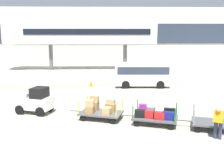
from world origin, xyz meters
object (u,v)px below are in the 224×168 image
object	(u,v)px
baggage_tug	(35,101)
baggage_cart_tail	(215,123)
baggage_cart_middle	(155,115)
safety_cone_near	(91,83)
baggage_cart_lead	(100,109)
shuttle_van	(142,73)
baggage_handler	(218,121)

from	to	relation	value
baggage_tug	baggage_cart_tail	size ratio (longest dim) A/B	0.76
baggage_tug	baggage_cart_middle	bearing A→B (deg)	-18.04
safety_cone_near	baggage_cart_lead	bearing A→B (deg)	-84.21
baggage_cart_lead	shuttle_van	bearing A→B (deg)	68.00
baggage_tug	baggage_handler	xyz separation A→B (m)	(9.26, -4.32, 0.11)
baggage_tug	baggage_cart_lead	xyz separation A→B (m)	(3.90, -1.26, -0.18)
shuttle_van	baggage_tug	bearing A→B (deg)	-134.36
baggage_cart_tail	safety_cone_near	size ratio (longest dim) A/B	5.59
baggage_cart_middle	baggage_handler	xyz separation A→B (m)	(2.46, -2.11, 0.35)
baggage_cart_lead	baggage_cart_tail	size ratio (longest dim) A/B	1.00
baggage_tug	shuttle_van	size ratio (longest dim) A/B	0.48
shuttle_van	baggage_handler	bearing A→B (deg)	-81.75
baggage_handler	shuttle_van	xyz separation A→B (m)	(-1.74, 12.01, 0.37)
safety_cone_near	baggage_cart_tail	bearing A→B (deg)	-58.86
baggage_cart_lead	baggage_cart_tail	distance (m)	6.06
baggage_cart_lead	safety_cone_near	world-z (taller)	baggage_cart_lead
baggage_tug	safety_cone_near	bearing A→B (deg)	69.33
shuttle_van	safety_cone_near	xyz separation A→B (m)	(-4.54, 0.20, -0.96)
shuttle_van	baggage_cart_tail	bearing A→B (deg)	-78.89
baggage_handler	safety_cone_near	distance (m)	13.75
baggage_cart_lead	baggage_handler	size ratio (longest dim) A/B	1.97
baggage_cart_tail	baggage_tug	bearing A→B (deg)	161.84
baggage_tug	baggage_cart_tail	distance (m)	10.17
baggage_tug	baggage_cart_middle	distance (m)	7.16
baggage_tug	baggage_cart_middle	xyz separation A→B (m)	(6.80, -2.22, -0.24)
baggage_cart_middle	shuttle_van	world-z (taller)	shuttle_van
baggage_handler	baggage_cart_middle	bearing A→B (deg)	139.42
baggage_tug	baggage_cart_lead	world-z (taller)	baggage_tug
baggage_cart_middle	safety_cone_near	xyz separation A→B (m)	(-3.83, 10.10, -0.24)
baggage_handler	safety_cone_near	bearing A→B (deg)	117.24
shuttle_van	baggage_cart_lead	bearing A→B (deg)	-112.00
baggage_cart_lead	baggage_cart_middle	size ratio (longest dim) A/B	1.00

